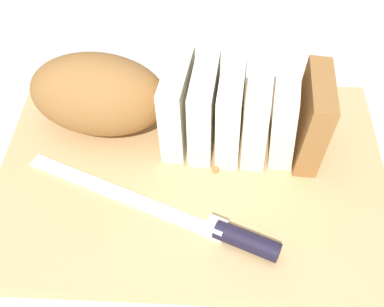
% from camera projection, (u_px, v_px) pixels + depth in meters
% --- Properties ---
extents(ground_plane, '(3.00, 3.00, 0.00)m').
position_uv_depth(ground_plane, '(192.00, 182.00, 0.60)').
color(ground_plane, beige).
extents(cutting_board, '(0.45, 0.31, 0.02)m').
position_uv_depth(cutting_board, '(192.00, 176.00, 0.59)').
color(cutting_board, tan).
rests_on(cutting_board, ground_plane).
extents(bread_loaf, '(0.35, 0.13, 0.10)m').
position_uv_depth(bread_loaf, '(168.00, 102.00, 0.59)').
color(bread_loaf, '#996633').
rests_on(bread_loaf, cutting_board).
extents(bread_knife, '(0.28, 0.13, 0.02)m').
position_uv_depth(bread_knife, '(209.00, 227.00, 0.53)').
color(bread_knife, silver).
rests_on(bread_knife, cutting_board).
extents(crumb_near_knife, '(0.01, 0.01, 0.01)m').
position_uv_depth(crumb_near_knife, '(162.00, 133.00, 0.62)').
color(crumb_near_knife, '#A8753D').
rests_on(crumb_near_knife, cutting_board).
extents(crumb_near_loaf, '(0.01, 0.01, 0.01)m').
position_uv_depth(crumb_near_loaf, '(216.00, 167.00, 0.58)').
color(crumb_near_loaf, '#A8753D').
rests_on(crumb_near_loaf, cutting_board).
extents(crumb_stray_left, '(0.00, 0.00, 0.00)m').
position_uv_depth(crumb_stray_left, '(198.00, 130.00, 0.62)').
color(crumb_stray_left, '#A8753D').
rests_on(crumb_stray_left, cutting_board).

